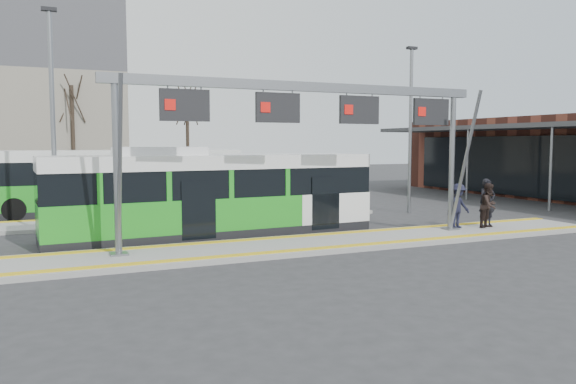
% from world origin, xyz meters
% --- Properties ---
extents(ground, '(120.00, 120.00, 0.00)m').
position_xyz_m(ground, '(0.00, 0.00, 0.00)').
color(ground, '#2D2D30').
rests_on(ground, ground).
extents(platform_main, '(22.00, 3.00, 0.15)m').
position_xyz_m(platform_main, '(0.00, 0.00, 0.07)').
color(platform_main, gray).
rests_on(platform_main, ground).
extents(platform_second, '(20.00, 3.00, 0.15)m').
position_xyz_m(platform_second, '(-4.00, 8.00, 0.07)').
color(platform_second, gray).
rests_on(platform_second, ground).
extents(tactile_main, '(22.00, 2.65, 0.02)m').
position_xyz_m(tactile_main, '(0.00, 0.00, 0.16)').
color(tactile_main, yellow).
rests_on(tactile_main, platform_main).
extents(tactile_second, '(20.00, 0.35, 0.02)m').
position_xyz_m(tactile_second, '(-4.00, 9.15, 0.16)').
color(tactile_second, yellow).
rests_on(tactile_second, platform_second).
extents(gantry, '(13.00, 1.68, 5.20)m').
position_xyz_m(gantry, '(-0.35, 0.25, 4.30)').
color(gantry, slate).
rests_on(gantry, platform_main).
extents(hero_bus, '(11.93, 3.11, 3.25)m').
position_xyz_m(hero_bus, '(-2.80, 3.27, 1.49)').
color(hero_bus, black).
rests_on(hero_bus, ground).
extents(bg_bus_green, '(12.18, 2.72, 3.04)m').
position_xyz_m(bg_bus_green, '(-5.37, 11.70, 1.50)').
color(bg_bus_green, black).
rests_on(bg_bus_green, ground).
extents(passenger_a, '(0.75, 0.57, 1.85)m').
position_xyz_m(passenger_a, '(7.36, 0.41, 1.07)').
color(passenger_a, black).
rests_on(passenger_a, platform_main).
extents(passenger_b, '(1.00, 0.89, 1.71)m').
position_xyz_m(passenger_b, '(7.13, 0.06, 1.00)').
color(passenger_b, black).
rests_on(passenger_b, platform_main).
extents(passenger_c, '(1.16, 0.75, 1.69)m').
position_xyz_m(passenger_c, '(5.98, 0.47, 1.00)').
color(passenger_c, black).
rests_on(passenger_c, platform_main).
extents(tree_left, '(1.40, 1.40, 8.81)m').
position_xyz_m(tree_left, '(-6.20, 29.84, 6.68)').
color(tree_left, '#382B21').
rests_on(tree_left, ground).
extents(tree_mid, '(1.40, 1.40, 8.70)m').
position_xyz_m(tree_mid, '(2.84, 30.46, 6.60)').
color(tree_mid, '#382B21').
rests_on(tree_mid, ground).
extents(lamp_west, '(0.50, 0.25, 7.90)m').
position_xyz_m(lamp_west, '(-8.06, 4.49, 4.20)').
color(lamp_west, slate).
rests_on(lamp_west, ground).
extents(lamp_east, '(0.50, 0.25, 7.93)m').
position_xyz_m(lamp_east, '(7.80, 6.08, 4.21)').
color(lamp_east, slate).
rests_on(lamp_east, ground).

